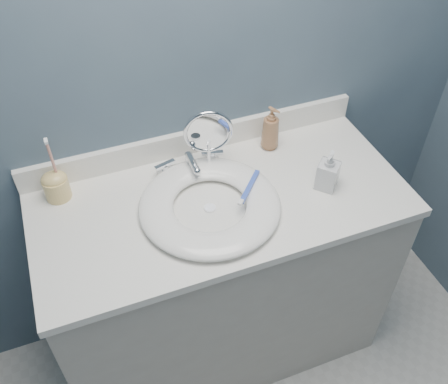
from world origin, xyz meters
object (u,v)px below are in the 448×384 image
makeup_mirror (208,139)px  soap_bottle_clear (328,170)px  toothbrush_holder (56,185)px  soap_bottle_amber (271,128)px

makeup_mirror → soap_bottle_clear: size_ratio=1.69×
soap_bottle_clear → makeup_mirror: bearing=-166.8°
soap_bottle_clear → toothbrush_holder: size_ratio=0.61×
makeup_mirror → soap_bottle_amber: size_ratio=1.44×
makeup_mirror → soap_bottle_amber: 0.25m
makeup_mirror → soap_bottle_amber: (0.24, 0.04, -0.05)m
soap_bottle_amber → soap_bottle_clear: (0.09, -0.26, -0.01)m
makeup_mirror → soap_bottle_amber: makeup_mirror is taller
toothbrush_holder → soap_bottle_clear: bearing=-17.7°
soap_bottle_clear → toothbrush_holder: toothbrush_holder is taller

